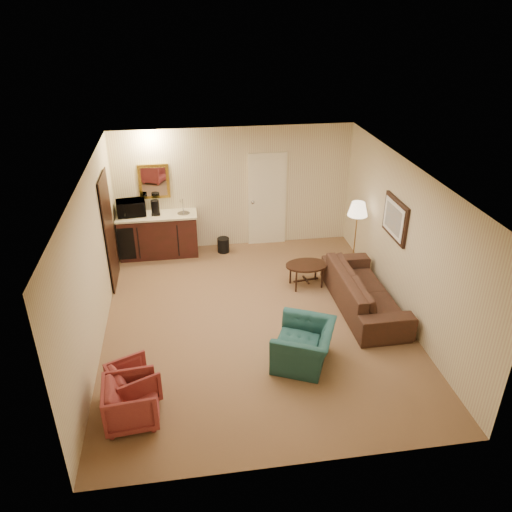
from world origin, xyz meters
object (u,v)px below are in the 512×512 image
at_px(rose_chair_near, 131,400).
at_px(waste_bin, 223,245).
at_px(coffee_maker, 155,208).
at_px(rose_chair_far, 133,382).
at_px(wetbar_cabinet, 159,235).
at_px(coffee_table, 306,275).
at_px(floor_lamp, 355,237).
at_px(sofa, 365,285).
at_px(microwave, 131,206).
at_px(teal_armchair, 304,339).

distance_m(rose_chair_near, waste_bin, 4.92).
bearing_deg(coffee_maker, rose_chair_far, -102.54).
xyz_separation_m(wetbar_cabinet, coffee_maker, (-0.01, -0.00, 0.62)).
bearing_deg(coffee_table, rose_chair_near, -135.23).
distance_m(coffee_table, coffee_maker, 3.38).
bearing_deg(rose_chair_far, coffee_maker, -27.37).
bearing_deg(rose_chair_far, floor_lamp, -77.20).
bearing_deg(sofa, microwave, 56.53).
bearing_deg(coffee_maker, rose_chair_near, -102.28).
bearing_deg(wetbar_cabinet, rose_chair_far, -93.31).
relative_size(rose_chair_far, microwave, 1.06).
xyz_separation_m(sofa, teal_armchair, (-1.40, -1.30, -0.04)).
distance_m(sofa, coffee_maker, 4.49).
height_order(rose_chair_near, floor_lamp, floor_lamp).
bearing_deg(microwave, wetbar_cabinet, -13.92).
relative_size(floor_lamp, coffee_maker, 4.61).
relative_size(wetbar_cabinet, coffee_maker, 5.20).
bearing_deg(microwave, coffee_table, -36.05).
xyz_separation_m(wetbar_cabinet, microwave, (-0.50, 0.06, 0.65)).
bearing_deg(coffee_table, sofa, -46.58).
bearing_deg(rose_chair_near, teal_armchair, -76.26).
height_order(wetbar_cabinet, coffee_table, wetbar_cabinet).
xyz_separation_m(rose_chair_near, rose_chair_far, (0.00, 0.39, -0.04)).
distance_m(rose_chair_near, coffee_table, 4.26).
bearing_deg(teal_armchair, coffee_maker, -125.82).
distance_m(sofa, coffee_table, 1.22).
bearing_deg(rose_chair_far, teal_armchair, -104.26).
distance_m(coffee_table, floor_lamp, 1.28).
bearing_deg(floor_lamp, coffee_maker, 162.24).
distance_m(waste_bin, coffee_maker, 1.64).
bearing_deg(rose_chair_far, coffee_table, -73.43).
bearing_deg(floor_lamp, waste_bin, 154.95).
height_order(rose_chair_far, coffee_table, rose_chair_far).
xyz_separation_m(teal_armchair, coffee_maker, (-2.21, 3.90, 0.66)).
bearing_deg(coffee_maker, floor_lamp, -27.13).
xyz_separation_m(wetbar_cabinet, waste_bin, (1.35, -0.07, -0.30)).
relative_size(rose_chair_near, floor_lamp, 0.47).
distance_m(rose_chair_near, microwave, 4.84).
bearing_deg(coffee_table, coffee_maker, 148.32).
height_order(rose_chair_near, rose_chair_far, rose_chair_near).
height_order(sofa, rose_chair_far, sofa).
bearing_deg(sofa, coffee_table, 42.81).
height_order(sofa, coffee_table, sofa).
bearing_deg(microwave, teal_armchair, -63.23).
xyz_separation_m(rose_chair_near, microwave, (-0.25, 4.78, 0.77)).
height_order(coffee_table, waste_bin, coffee_table).
bearing_deg(waste_bin, rose_chair_far, -110.60).
height_order(floor_lamp, microwave, floor_lamp).
bearing_deg(wetbar_cabinet, sofa, -35.76).
height_order(sofa, waste_bin, sofa).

